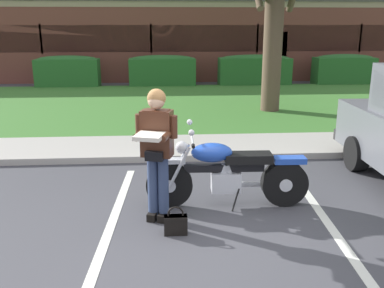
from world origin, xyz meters
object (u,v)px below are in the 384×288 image
motorcycle (234,173)px  hedge_right (344,69)px  hedge_center_right (254,69)px  hedge_center_left (162,70)px  hedge_left (68,71)px  brick_building (153,36)px  rider_person (157,145)px  handbag (176,223)px

motorcycle → hedge_right: 13.59m
hedge_center_right → hedge_center_left: bearing=-180.0°
hedge_left → brick_building: brick_building is taller
hedge_center_left → hedge_center_right: (3.73, 0.00, 0.00)m
rider_person → motorcycle: bearing=19.8°
hedge_center_right → hedge_right: size_ratio=1.18×
hedge_center_left → hedge_right: size_ratio=1.07×
handbag → rider_person: bearing=116.5°
handbag → hedge_center_left: 12.73m
motorcycle → hedge_center_left: size_ratio=0.85×
hedge_left → rider_person: bearing=-73.6°
handbag → brick_building: brick_building is taller
handbag → hedge_center_left: size_ratio=0.14×
hedge_right → motorcycle: bearing=-118.8°
hedge_center_left → brick_building: size_ratio=0.10×
motorcycle → hedge_left: 12.80m
hedge_center_right → brick_building: 7.72m
rider_person → brick_building: bearing=91.0°
handbag → motorcycle: bearing=43.9°
hedge_center_left → hedge_right: (7.47, 0.00, 0.00)m
rider_person → hedge_right: bearing=58.3°
hedge_right → handbag: bearing=-120.1°
hedge_left → hedge_center_right: 7.47m
handbag → hedge_center_left: hedge_center_left is taller
hedge_left → hedge_center_left: size_ratio=0.93×
motorcycle → hedge_center_right: (2.80, 11.92, 0.17)m
hedge_left → hedge_center_left: bearing=0.0°
rider_person → handbag: 0.98m
rider_person → hedge_center_right: bearing=72.6°
rider_person → hedge_center_right: (3.85, 12.29, -0.36)m
rider_person → hedge_center_right: rider_person is taller
motorcycle → handbag: size_ratio=6.23×
motorcycle → rider_person: size_ratio=1.32×
handbag → brick_building: 19.19m
motorcycle → hedge_right: size_ratio=0.91×
motorcycle → hedge_left: hedge_left is taller
motorcycle → hedge_center_left: 11.95m
motorcycle → hedge_right: (6.54, 11.92, 0.17)m
handbag → hedge_left: size_ratio=0.15×
motorcycle → brick_building: size_ratio=0.08×
brick_building → motorcycle: bearing=-85.7°
hedge_right → brick_building: brick_building is taller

